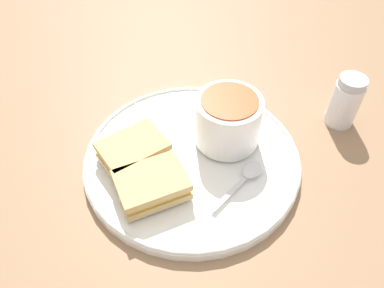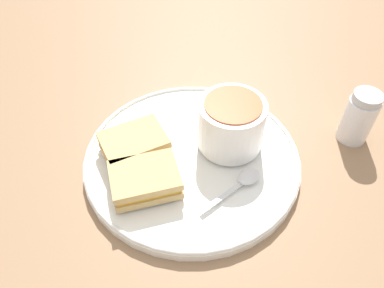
{
  "view_description": "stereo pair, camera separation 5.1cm",
  "coord_description": "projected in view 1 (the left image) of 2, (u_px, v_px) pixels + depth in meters",
  "views": [
    {
      "loc": [
        0.21,
        0.28,
        0.41
      ],
      "look_at": [
        0.0,
        0.0,
        0.04
      ],
      "focal_mm": 35.0,
      "sensor_mm": 36.0,
      "label": 1
    },
    {
      "loc": [
        0.16,
        0.3,
        0.41
      ],
      "look_at": [
        0.0,
        0.0,
        0.04
      ],
      "focal_mm": 35.0,
      "sensor_mm": 36.0,
      "label": 2
    }
  ],
  "objects": [
    {
      "name": "salt_shaker",
      "position": [
        345.0,
        101.0,
        0.56
      ],
      "size": [
        0.04,
        0.04,
        0.08
      ],
      "color": "silver",
      "rests_on": "ground_plane"
    },
    {
      "name": "soup_bowl",
      "position": [
        228.0,
        120.0,
        0.52
      ],
      "size": [
        0.09,
        0.09,
        0.07
      ],
      "color": "white",
      "rests_on": "plate"
    },
    {
      "name": "spoon",
      "position": [
        249.0,
        173.0,
        0.5
      ],
      "size": [
        0.1,
        0.04,
        0.01
      ],
      "rotation": [
        0.0,
        0.0,
        9.63
      ],
      "color": "silver",
      "rests_on": "plate"
    },
    {
      "name": "ground_plane",
      "position": [
        192.0,
        162.0,
        0.54
      ],
      "size": [
        2.4,
        2.4,
        0.0
      ],
      "primitive_type": "plane",
      "color": "#8E6B4C"
    },
    {
      "name": "sandwich_half_near",
      "position": [
        133.0,
        151.0,
        0.51
      ],
      "size": [
        0.09,
        0.07,
        0.03
      ],
      "rotation": [
        0.0,
        0.0,
        6.26
      ],
      "color": "tan",
      "rests_on": "plate"
    },
    {
      "name": "plate",
      "position": [
        192.0,
        158.0,
        0.53
      ],
      "size": [
        0.3,
        0.3,
        0.02
      ],
      "color": "white",
      "rests_on": "ground_plane"
    },
    {
      "name": "sandwich_half_far",
      "position": [
        152.0,
        185.0,
        0.47
      ],
      "size": [
        0.1,
        0.08,
        0.03
      ],
      "rotation": [
        0.0,
        0.0,
        6.06
      ],
      "color": "tan",
      "rests_on": "plate"
    }
  ]
}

